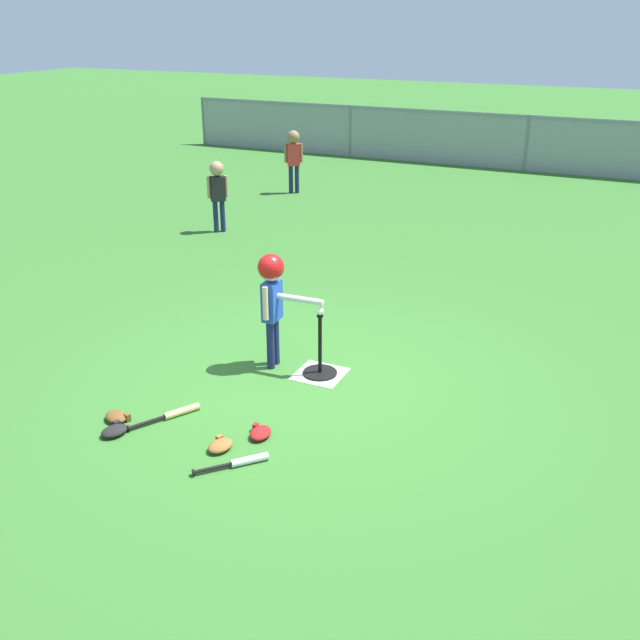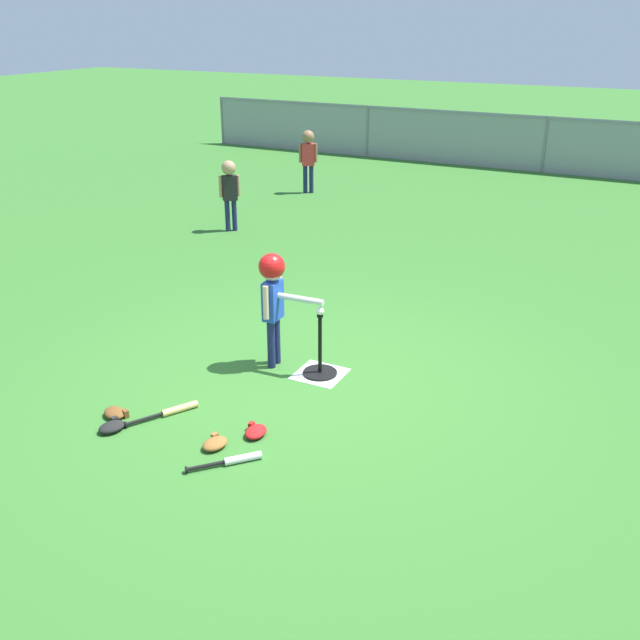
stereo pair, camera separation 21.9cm
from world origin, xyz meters
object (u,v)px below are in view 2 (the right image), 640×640
(fielder_near_left, at_px, (308,153))
(fielder_deep_center, at_px, (230,186))
(spare_bat_wood, at_px, (172,411))
(spare_bat_silver, at_px, (235,460))
(glove_by_plate, at_px, (256,431))
(glove_tossed_aside, at_px, (112,427))
(batter_child, at_px, (273,287))
(baseball_on_tee, at_px, (320,311))
(glove_outfield_drop, at_px, (215,443))
(glove_near_bats, at_px, (115,413))
(batting_tee, at_px, (320,365))

(fielder_near_left, bearing_deg, fielder_deep_center, -87.50)
(fielder_near_left, bearing_deg, spare_bat_wood, -70.39)
(spare_bat_silver, height_order, glove_by_plate, glove_by_plate)
(fielder_near_left, xyz_separation_m, spare_bat_wood, (2.73, -7.65, -0.70))
(spare_bat_wood, relative_size, glove_tossed_aside, 2.21)
(batter_child, height_order, glove_by_plate, batter_child)
(glove_tossed_aside, bearing_deg, fielder_deep_center, 113.72)
(glove_by_plate, bearing_deg, baseball_on_tee, 91.00)
(spare_bat_silver, bearing_deg, glove_outfield_drop, 156.04)
(glove_outfield_drop, bearing_deg, glove_near_bats, 179.65)
(batting_tee, xyz_separation_m, fielder_near_left, (-3.51, 6.44, 0.64))
(glove_near_bats, bearing_deg, glove_tossed_aside, -54.86)
(glove_outfield_drop, bearing_deg, glove_tossed_aside, -168.95)
(spare_bat_silver, height_order, glove_near_bats, glove_near_bats)
(batting_tee, xyz_separation_m, spare_bat_silver, (0.09, -1.58, -0.06))
(fielder_near_left, bearing_deg, batter_child, -64.84)
(fielder_deep_center, bearing_deg, glove_by_plate, -54.88)
(glove_by_plate, relative_size, glove_outfield_drop, 0.94)
(spare_bat_silver, relative_size, glove_near_bats, 1.71)
(fielder_near_left, relative_size, glove_by_plate, 4.89)
(glove_near_bats, bearing_deg, glove_outfield_drop, -0.35)
(batting_tee, xyz_separation_m, glove_tossed_aside, (-1.05, -1.64, -0.06))
(batter_child, xyz_separation_m, glove_by_plate, (0.49, -1.16, -0.76))
(spare_bat_wood, bearing_deg, glove_near_bats, -147.74)
(batter_child, height_order, glove_near_bats, batter_child)
(batter_child, relative_size, fielder_near_left, 0.98)
(baseball_on_tee, height_order, spare_bat_silver, baseball_on_tee)
(batting_tee, relative_size, fielder_deep_center, 0.56)
(glove_outfield_drop, bearing_deg, spare_bat_silver, -23.96)
(batting_tee, bearing_deg, glove_by_plate, -89.00)
(fielder_deep_center, distance_m, spare_bat_wood, 5.57)
(batter_child, xyz_separation_m, spare_bat_wood, (-0.31, -1.19, -0.76))
(spare_bat_silver, distance_m, glove_outfield_drop, 0.28)
(fielder_near_left, height_order, spare_bat_wood, fielder_near_left)
(batting_tee, height_order, batter_child, batter_child)
(batter_child, xyz_separation_m, fielder_near_left, (-3.04, 6.46, -0.06))
(baseball_on_tee, bearing_deg, batter_child, -177.28)
(fielder_near_left, bearing_deg, glove_tossed_aside, -73.12)
(batter_child, relative_size, spare_bat_wood, 1.93)
(batter_child, bearing_deg, fielder_near_left, 115.16)
(batter_child, relative_size, fielder_deep_center, 1.04)
(baseball_on_tee, distance_m, spare_bat_silver, 1.70)
(spare_bat_wood, bearing_deg, glove_tossed_aside, -122.44)
(baseball_on_tee, relative_size, fielder_near_left, 0.06)
(spare_bat_silver, relative_size, glove_tossed_aside, 1.76)
(batting_tee, bearing_deg, baseball_on_tee, -90.00)
(baseball_on_tee, height_order, fielder_deep_center, fielder_deep_center)
(glove_by_plate, xyz_separation_m, glove_near_bats, (-1.20, -0.28, 0.00))
(spare_bat_silver, bearing_deg, spare_bat_wood, 156.73)
(batting_tee, xyz_separation_m, batter_child, (-0.47, -0.02, 0.70))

